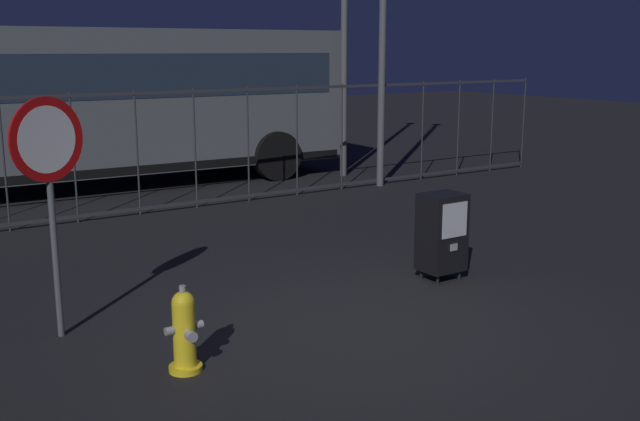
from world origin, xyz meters
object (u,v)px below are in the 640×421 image
(stop_sign, at_px, (49,167))
(fire_hydrant, at_px, (184,331))
(newspaper_box_primary, at_px, (442,232))
(bus_near, at_px, (73,99))

(stop_sign, bearing_deg, fire_hydrant, -64.51)
(newspaper_box_primary, bearing_deg, fire_hydrant, -168.68)
(fire_hydrant, xyz_separation_m, newspaper_box_primary, (3.51, 0.70, 0.22))
(bus_near, bearing_deg, stop_sign, -105.23)
(newspaper_box_primary, relative_size, bus_near, 0.10)
(newspaper_box_primary, distance_m, bus_near, 8.55)
(fire_hydrant, distance_m, newspaper_box_primary, 3.58)
(newspaper_box_primary, bearing_deg, stop_sign, 170.95)
(fire_hydrant, bearing_deg, stop_sign, 115.49)
(fire_hydrant, height_order, stop_sign, stop_sign)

